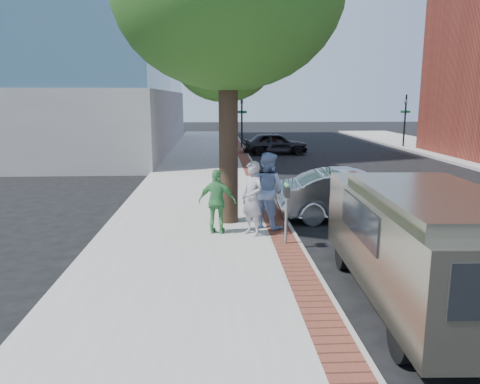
{
  "coord_description": "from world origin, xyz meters",
  "views": [
    {
      "loc": [
        -0.95,
        -10.84,
        3.56
      ],
      "look_at": [
        -0.34,
        0.85,
        1.2
      ],
      "focal_mm": 35.0,
      "sensor_mm": 36.0,
      "label": 1
    }
  ],
  "objects": [
    {
      "name": "curb",
      "position": [
        1.05,
        8.0,
        0.07
      ],
      "size": [
        0.1,
        60.0,
        0.15
      ],
      "primitive_type": "cube",
      "color": "gray",
      "rests_on": "ground"
    },
    {
      "name": "ground",
      "position": [
        0.0,
        0.0,
        0.0
      ],
      "size": [
        120.0,
        120.0,
        0.0
      ],
      "primitive_type": "plane",
      "color": "black",
      "rests_on": "ground"
    },
    {
      "name": "person_officer",
      "position": [
        0.41,
        1.25,
        1.16
      ],
      "size": [
        1.25,
        1.23,
        2.03
      ],
      "primitive_type": "imported",
      "rotation": [
        0.0,
        0.0,
        2.4
      ],
      "color": "#829AC9",
      "rests_on": "sidewalk"
    },
    {
      "name": "signal_near",
      "position": [
        0.9,
        22.0,
        2.25
      ],
      "size": [
        0.7,
        0.15,
        3.8
      ],
      "color": "black",
      "rests_on": "ground"
    },
    {
      "name": "bg_car",
      "position": [
        2.86,
        18.92,
        0.7
      ],
      "size": [
        4.24,
        1.95,
        1.41
      ],
      "primitive_type": "imported",
      "rotation": [
        0.0,
        0.0,
        1.64
      ],
      "color": "black",
      "rests_on": "ground"
    },
    {
      "name": "tree_far",
      "position": [
        -0.5,
        12.0,
        5.3
      ],
      "size": [
        4.8,
        4.8,
        7.14
      ],
      "color": "black",
      "rests_on": "sidewalk"
    },
    {
      "name": "person_gray",
      "position": [
        -0.05,
        0.54,
        1.09
      ],
      "size": [
        0.77,
        0.82,
        1.88
      ],
      "primitive_type": "imported",
      "rotation": [
        0.0,
        0.0,
        -0.94
      ],
      "color": "#9A999E",
      "rests_on": "sidewalk"
    },
    {
      "name": "person_green",
      "position": [
        -0.92,
        0.75,
        0.98
      ],
      "size": [
        1.03,
        0.58,
        1.65
      ],
      "primitive_type": "imported",
      "rotation": [
        0.0,
        0.0,
        2.96
      ],
      "color": "#469B52",
      "rests_on": "sidewalk"
    },
    {
      "name": "sidewalk",
      "position": [
        -1.5,
        8.0,
        0.07
      ],
      "size": [
        5.0,
        60.0,
        0.15
      ],
      "primitive_type": "cube",
      "color": "#9E9991",
      "rests_on": "ground"
    },
    {
      "name": "signal_far",
      "position": [
        12.5,
        22.0,
        2.25
      ],
      "size": [
        0.7,
        0.15,
        3.8
      ],
      "color": "black",
      "rests_on": "ground"
    },
    {
      "name": "office_base",
      "position": [
        -13.0,
        22.0,
        2.0
      ],
      "size": [
        18.2,
        22.2,
        4.0
      ],
      "primitive_type": "cube",
      "color": "gray",
      "rests_on": "ground"
    },
    {
      "name": "sedan_silver",
      "position": [
        3.17,
        2.43,
        0.75
      ],
      "size": [
        4.6,
        1.79,
        1.49
      ],
      "primitive_type": "imported",
      "rotation": [
        0.0,
        0.0,
        1.53
      ],
      "color": "silver",
      "rests_on": "ground"
    },
    {
      "name": "brick_strip",
      "position": [
        0.7,
        8.0,
        0.15
      ],
      "size": [
        0.6,
        60.0,
        0.01
      ],
      "primitive_type": "cube",
      "color": "brown",
      "rests_on": "sidewalk"
    },
    {
      "name": "parking_meter",
      "position": [
        0.69,
        -0.25,
        1.21
      ],
      "size": [
        0.12,
        0.32,
        1.47
      ],
      "color": "gray",
      "rests_on": "sidewalk"
    },
    {
      "name": "van",
      "position": [
        2.62,
        -3.17,
        1.15
      ],
      "size": [
        2.4,
        5.77,
        2.09
      ],
      "rotation": [
        0.0,
        0.0,
        -0.04
      ],
      "color": "gray",
      "rests_on": "ground"
    }
  ]
}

